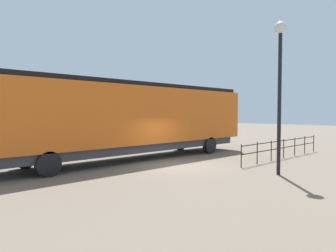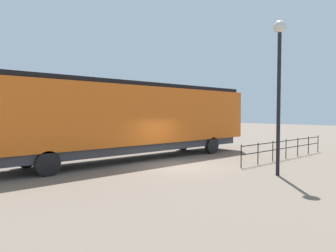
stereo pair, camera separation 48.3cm
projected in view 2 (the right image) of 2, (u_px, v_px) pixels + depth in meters
name	position (u px, v px, depth m)	size (l,w,h in m)	color
ground_plane	(179.00, 166.00, 16.05)	(120.00, 120.00, 0.00)	#756656
locomotive	(140.00, 117.00, 18.38)	(3.08, 17.21, 4.44)	orange
lamp_post	(279.00, 67.00, 13.36)	(0.53, 0.53, 6.69)	black
platform_fence	(286.00, 146.00, 18.48)	(0.05, 9.27, 1.16)	black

